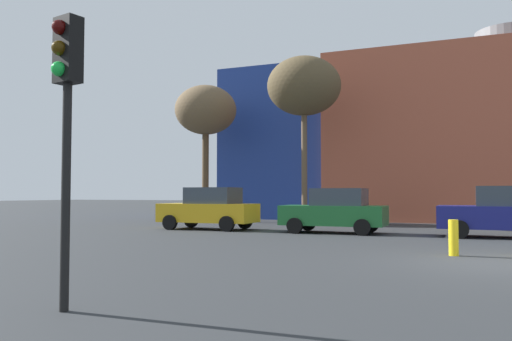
{
  "coord_description": "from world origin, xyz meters",
  "views": [
    {
      "loc": [
        -0.54,
        -12.85,
        1.55
      ],
      "look_at": [
        -8.16,
        5.64,
        2.45
      ],
      "focal_mm": 36.59,
      "sensor_mm": 36.0,
      "label": 1
    }
  ],
  "objects_px": {
    "traffic_light_near_left": "(66,94)",
    "bare_tree_0": "(206,111)",
    "parked_car_2": "(503,212)",
    "bare_tree_1": "(304,87)",
    "parked_car_0": "(209,209)",
    "parked_car_1": "(335,211)",
    "bollard_yellow_1": "(454,238)"
  },
  "relations": [
    {
      "from": "parked_car_1",
      "to": "parked_car_2",
      "type": "xyz_separation_m",
      "value": [
        6.04,
        -0.0,
        0.03
      ]
    },
    {
      "from": "parked_car_2",
      "to": "bare_tree_1",
      "type": "relative_size",
      "value": 0.49
    },
    {
      "from": "bare_tree_1",
      "to": "bollard_yellow_1",
      "type": "xyz_separation_m",
      "value": [
        7.36,
        -11.25,
        -6.56
      ]
    },
    {
      "from": "bare_tree_0",
      "to": "bollard_yellow_1",
      "type": "bearing_deg",
      "value": -42.36
    },
    {
      "from": "bare_tree_0",
      "to": "bare_tree_1",
      "type": "xyz_separation_m",
      "value": [
        6.28,
        -1.19,
        0.69
      ]
    },
    {
      "from": "parked_car_1",
      "to": "bare_tree_1",
      "type": "height_order",
      "value": "bare_tree_1"
    },
    {
      "from": "bollard_yellow_1",
      "to": "parked_car_2",
      "type": "bearing_deg",
      "value": 77.03
    },
    {
      "from": "traffic_light_near_left",
      "to": "bare_tree_1",
      "type": "distance_m",
      "value": 20.48
    },
    {
      "from": "parked_car_0",
      "to": "bollard_yellow_1",
      "type": "height_order",
      "value": "parked_car_0"
    },
    {
      "from": "bollard_yellow_1",
      "to": "bare_tree_1",
      "type": "bearing_deg",
      "value": 123.19
    },
    {
      "from": "parked_car_1",
      "to": "traffic_light_near_left",
      "type": "bearing_deg",
      "value": 90.04
    },
    {
      "from": "parked_car_2",
      "to": "bollard_yellow_1",
      "type": "height_order",
      "value": "parked_car_2"
    },
    {
      "from": "parked_car_2",
      "to": "bare_tree_1",
      "type": "xyz_separation_m",
      "value": [
        -8.82,
        4.93,
        6.1
      ]
    },
    {
      "from": "parked_car_0",
      "to": "parked_car_2",
      "type": "distance_m",
      "value": 11.65
    },
    {
      "from": "traffic_light_near_left",
      "to": "bollard_yellow_1",
      "type": "relative_size",
      "value": 4.36
    },
    {
      "from": "parked_car_0",
      "to": "traffic_light_near_left",
      "type": "height_order",
      "value": "traffic_light_near_left"
    },
    {
      "from": "parked_car_1",
      "to": "traffic_light_near_left",
      "type": "xyz_separation_m",
      "value": [
        0.01,
        -14.94,
        2.01
      ]
    },
    {
      "from": "bare_tree_0",
      "to": "parked_car_2",
      "type": "bearing_deg",
      "value": -22.06
    },
    {
      "from": "traffic_light_near_left",
      "to": "bare_tree_0",
      "type": "bearing_deg",
      "value": -145.06
    },
    {
      "from": "bare_tree_0",
      "to": "parked_car_1",
      "type": "bearing_deg",
      "value": -34.04
    },
    {
      "from": "bare_tree_0",
      "to": "bollard_yellow_1",
      "type": "relative_size",
      "value": 8.65
    },
    {
      "from": "parked_car_0",
      "to": "parked_car_2",
      "type": "height_order",
      "value": "parked_car_0"
    },
    {
      "from": "parked_car_1",
      "to": "bollard_yellow_1",
      "type": "bearing_deg",
      "value": 125.96
    },
    {
      "from": "bare_tree_1",
      "to": "bollard_yellow_1",
      "type": "distance_m",
      "value": 14.96
    },
    {
      "from": "parked_car_0",
      "to": "traffic_light_near_left",
      "type": "relative_size",
      "value": 1.08
    },
    {
      "from": "parked_car_0",
      "to": "bare_tree_1",
      "type": "distance_m",
      "value": 8.34
    },
    {
      "from": "parked_car_2",
      "to": "traffic_light_near_left",
      "type": "height_order",
      "value": "traffic_light_near_left"
    },
    {
      "from": "bare_tree_0",
      "to": "bare_tree_1",
      "type": "distance_m",
      "value": 6.43
    },
    {
      "from": "parked_car_1",
      "to": "bare_tree_1",
      "type": "xyz_separation_m",
      "value": [
        -2.78,
        4.93,
        6.13
      ]
    },
    {
      "from": "parked_car_1",
      "to": "parked_car_2",
      "type": "distance_m",
      "value": 6.04
    },
    {
      "from": "parked_car_2",
      "to": "bare_tree_1",
      "type": "height_order",
      "value": "bare_tree_1"
    },
    {
      "from": "parked_car_0",
      "to": "parked_car_1",
      "type": "relative_size",
      "value": 1.03
    }
  ]
}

